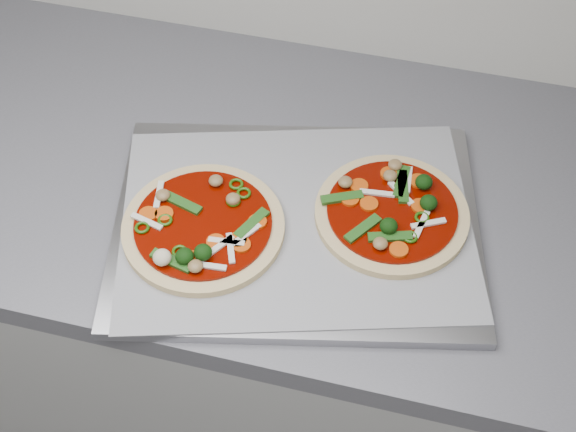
# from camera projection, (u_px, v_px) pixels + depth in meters

# --- Properties ---
(base_cabinet) EXTENTS (3.60, 0.60, 0.86)m
(base_cabinet) POSITION_uv_depth(u_px,v_px,m) (71.00, 295.00, 1.59)
(base_cabinet) COLOR #AFAFAC
(base_cabinet) RESTS_ON ground
(countertop) EXTENTS (3.60, 0.60, 0.04)m
(countertop) POSITION_uv_depth(u_px,v_px,m) (9.00, 136.00, 1.24)
(countertop) COLOR slate
(countertop) RESTS_ON base_cabinet
(baking_tray) EXTENTS (0.56, 0.46, 0.02)m
(baking_tray) POSITION_uv_depth(u_px,v_px,m) (296.00, 225.00, 1.09)
(baking_tray) COLOR #98979C
(baking_tray) RESTS_ON countertop
(parchment) EXTENTS (0.55, 0.46, 0.00)m
(parchment) POSITION_uv_depth(u_px,v_px,m) (297.00, 221.00, 1.09)
(parchment) COLOR #95949A
(parchment) RESTS_ON baking_tray
(pizza_left) EXTENTS (0.24, 0.24, 0.04)m
(pizza_left) POSITION_uv_depth(u_px,v_px,m) (203.00, 227.00, 1.07)
(pizza_left) COLOR #E5C587
(pizza_left) RESTS_ON parchment
(pizza_right) EXTENTS (0.28, 0.28, 0.04)m
(pizza_right) POSITION_uv_depth(u_px,v_px,m) (392.00, 211.00, 1.08)
(pizza_right) COLOR #E5C587
(pizza_right) RESTS_ON parchment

